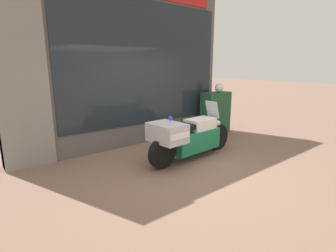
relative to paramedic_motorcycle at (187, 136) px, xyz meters
The scene contains 6 objects.
ground_plane 0.65m from the paramedic_motorcycle, 155.50° to the right, with size 60.00×60.00×0.00m, color #7A5B4C.
shop_building 2.49m from the paramedic_motorcycle, 112.07° to the left, with size 5.83×0.55×4.03m.
window_display 1.88m from the paramedic_motorcycle, 88.02° to the left, with size 4.44×0.30×1.89m.
paramedic_motorcycle is the anchor object (origin of this frame).
utility_cabinet 2.62m from the paramedic_motorcycle, 27.84° to the left, with size 0.93×0.43×1.24m, color #1E4C2D.
white_helmet 2.82m from the paramedic_motorcycle, 26.46° to the left, with size 0.26×0.26×0.26m, color white.
Camera 1 is at (-3.44, -3.85, 2.03)m, focal length 28.00 mm.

